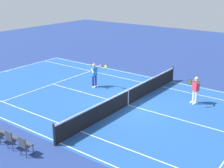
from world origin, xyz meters
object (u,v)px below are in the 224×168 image
Objects in this scene: tennis_player_near at (95,74)px; spectator_chair_1 at (11,138)px; tennis_net at (128,97)px; tennis_player_far at (195,89)px; tennis_ball at (81,91)px; spectator_chair_0 at (25,144)px.

tennis_player_near is 1.93× the size of spectator_chair_1.
tennis_net is 6.89× the size of tennis_player_far.
tennis_player_near is (3.63, -1.32, 0.44)m from tennis_net.
tennis_ball is 7.90m from spectator_chair_0.
tennis_net is 3.97m from tennis_player_far.
tennis_player_near is at bearing -74.36° from spectator_chair_1.
tennis_player_far is at bearing -169.54° from tennis_player_near.
tennis_player_near is 9.01m from spectator_chair_0.
spectator_chair_0 is (3.39, 9.62, -0.41)m from tennis_player_far.
tennis_player_near is 1.56m from tennis_ball.
tennis_net is 3.89m from tennis_player_near.
tennis_ball is at bearing -64.70° from spectator_chair_0.
tennis_player_far reaches higher than tennis_net.
spectator_chair_0 is at bearing 86.91° from tennis_net.
tennis_net is at bearing 179.21° from tennis_ball.
spectator_chair_1 is (4.29, 9.62, -0.41)m from tennis_player_far.
tennis_net is 6.89× the size of tennis_player_near.
tennis_ball is at bearing -0.79° from tennis_net.
tennis_net reaches higher than spectator_chair_1.
tennis_player_far is 1.93× the size of spectator_chair_1.
spectator_chair_0 is 1.00× the size of spectator_chair_1.
tennis_net is 13.30× the size of spectator_chair_1.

